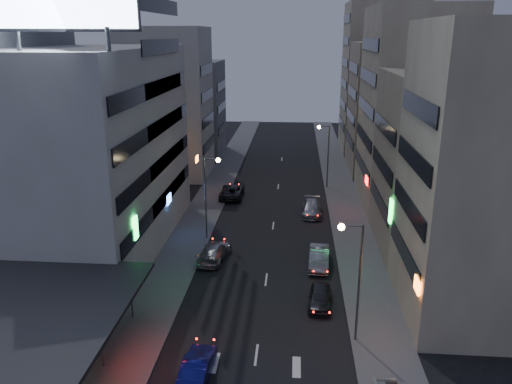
# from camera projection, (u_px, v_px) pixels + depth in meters

# --- Properties ---
(sidewalk_left) EXTENTS (4.00, 120.00, 0.12)m
(sidewalk_left) POSITION_uv_depth(u_px,v_px,m) (204.00, 210.00, 56.34)
(sidewalk_left) COLOR #4C4C4F
(sidewalk_left) RESTS_ON ground
(sidewalk_right) EXTENTS (4.00, 120.00, 0.12)m
(sidewalk_right) POSITION_uv_depth(u_px,v_px,m) (347.00, 214.00, 55.11)
(sidewalk_right) COLOR #4C4C4F
(sidewalk_right) RESTS_ON ground
(food_court) EXTENTS (11.00, 13.00, 3.88)m
(food_court) POSITION_uv_depth(u_px,v_px,m) (21.00, 335.00, 29.61)
(food_court) COLOR #B7B08F
(food_court) RESTS_ON ground
(white_building) EXTENTS (14.00, 24.00, 18.00)m
(white_building) POSITION_uv_depth(u_px,v_px,m) (82.00, 151.00, 44.82)
(white_building) COLOR beige
(white_building) RESTS_ON ground
(shophouse_near) EXTENTS (10.00, 11.00, 20.00)m
(shophouse_near) POSITION_uv_depth(u_px,v_px,m) (489.00, 177.00, 33.04)
(shophouse_near) COLOR #B7B08F
(shophouse_near) RESTS_ON ground
(shophouse_mid) EXTENTS (11.00, 12.00, 16.00)m
(shophouse_mid) POSITION_uv_depth(u_px,v_px,m) (445.00, 164.00, 44.53)
(shophouse_mid) COLOR gray
(shophouse_mid) RESTS_ON ground
(shophouse_far) EXTENTS (10.00, 14.00, 22.00)m
(shophouse_far) POSITION_uv_depth(u_px,v_px,m) (411.00, 109.00, 56.01)
(shophouse_far) COLOR #B7B08F
(shophouse_far) RESTS_ON ground
(far_left_a) EXTENTS (11.00, 10.00, 20.00)m
(far_left_a) POSITION_uv_depth(u_px,v_px,m) (167.00, 103.00, 68.15)
(far_left_a) COLOR beige
(far_left_a) RESTS_ON ground
(far_left_b) EXTENTS (12.00, 10.00, 15.00)m
(far_left_b) POSITION_uv_depth(u_px,v_px,m) (185.00, 108.00, 81.29)
(far_left_b) COLOR slate
(far_left_b) RESTS_ON ground
(far_right_a) EXTENTS (11.00, 12.00, 18.00)m
(far_right_a) POSITION_uv_depth(u_px,v_px,m) (391.00, 108.00, 70.83)
(far_right_a) COLOR gray
(far_right_a) RESTS_ON ground
(far_right_b) EXTENTS (12.00, 12.00, 24.00)m
(far_right_b) POSITION_uv_depth(u_px,v_px,m) (380.00, 78.00, 83.18)
(far_right_b) COLOR #B7B08F
(far_right_b) RESTS_ON ground
(street_lamp_right_near) EXTENTS (1.60, 0.44, 8.02)m
(street_lamp_right_near) POSITION_uv_depth(u_px,v_px,m) (354.00, 266.00, 30.87)
(street_lamp_right_near) COLOR #595B60
(street_lamp_right_near) RESTS_ON sidewalk_right
(street_lamp_left) EXTENTS (1.60, 0.44, 8.02)m
(street_lamp_left) POSITION_uv_depth(u_px,v_px,m) (209.00, 186.00, 46.97)
(street_lamp_left) COLOR #595B60
(street_lamp_left) RESTS_ON sidewalk_left
(street_lamp_right_far) EXTENTS (1.60, 0.44, 8.02)m
(street_lamp_right_far) POSITION_uv_depth(u_px,v_px,m) (325.00, 147.00, 63.16)
(street_lamp_right_far) COLOR #595B60
(street_lamp_right_far) RESTS_ON sidewalk_right
(parked_car_right_near) EXTENTS (1.93, 4.13, 1.37)m
(parked_car_right_near) POSITION_uv_depth(u_px,v_px,m) (320.00, 297.00, 36.51)
(parked_car_right_near) COLOR #28292D
(parked_car_right_near) RESTS_ON ground
(parked_car_right_mid) EXTENTS (1.93, 4.83, 1.56)m
(parked_car_right_mid) POSITION_uv_depth(u_px,v_px,m) (319.00, 258.00, 42.68)
(parked_car_right_mid) COLOR gray
(parked_car_right_mid) RESTS_ON ground
(parked_car_left) EXTENTS (2.67, 5.70, 1.58)m
(parked_car_left) POSITION_uv_depth(u_px,v_px,m) (232.00, 191.00, 60.75)
(parked_car_left) COLOR #242529
(parked_car_left) RESTS_ON ground
(parked_car_right_far) EXTENTS (2.17, 5.13, 1.48)m
(parked_car_right_far) POSITION_uv_depth(u_px,v_px,m) (312.00, 208.00, 54.95)
(parked_car_right_far) COLOR gray
(parked_car_right_far) RESTS_ON ground
(road_car_blue) EXTENTS (1.69, 4.44, 1.45)m
(road_car_blue) POSITION_uv_depth(u_px,v_px,m) (198.00, 367.00, 28.80)
(road_car_blue) COLOR navy
(road_car_blue) RESTS_ON ground
(road_car_silver) EXTENTS (2.76, 5.46, 1.52)m
(road_car_silver) POSITION_uv_depth(u_px,v_px,m) (214.00, 252.00, 43.92)
(road_car_silver) COLOR #989BA0
(road_car_silver) RESTS_ON ground
(scooter_black_b) EXTENTS (0.93, 2.06, 1.22)m
(scooter_black_b) POSITION_uv_depth(u_px,v_px,m) (403.00, 384.00, 27.37)
(scooter_black_b) COLOR black
(scooter_black_b) RESTS_ON sidewalk_right
(scooter_silver_b) EXTENTS (0.70, 1.92, 1.16)m
(scooter_silver_b) POSITION_uv_depth(u_px,v_px,m) (396.00, 370.00, 28.57)
(scooter_silver_b) COLOR #A2A6A9
(scooter_silver_b) RESTS_ON sidewalk_right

